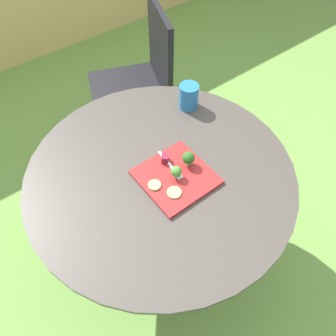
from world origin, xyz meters
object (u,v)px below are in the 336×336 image
(salad_plate, at_px, (176,177))
(fork, at_px, (172,167))
(drinking_glass, at_px, (189,98))
(patio_chair, at_px, (143,75))

(salad_plate, distance_m, fork, 0.04)
(drinking_glass, bearing_deg, fork, -139.35)
(patio_chair, bearing_deg, fork, -116.81)
(patio_chair, bearing_deg, salad_plate, -116.35)
(salad_plate, xyz_separation_m, fork, (0.01, 0.04, 0.01))
(patio_chair, relative_size, drinking_glass, 8.03)
(patio_chair, height_order, salad_plate, patio_chair)
(patio_chair, xyz_separation_m, fork, (-0.39, -0.78, 0.21))
(salad_plate, height_order, fork, fork)
(fork, bearing_deg, drinking_glass, 40.65)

